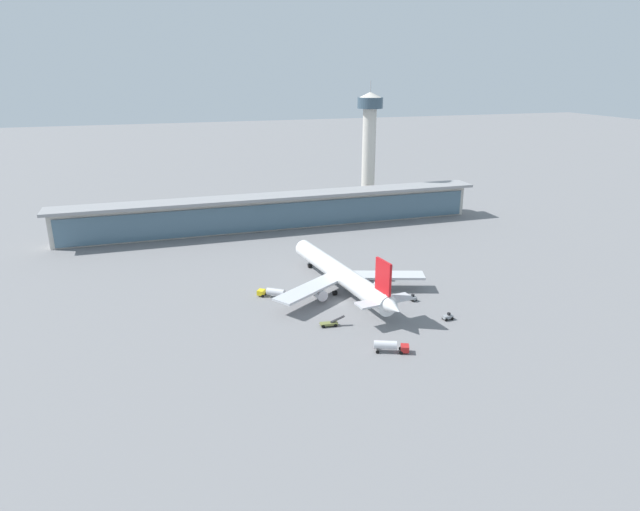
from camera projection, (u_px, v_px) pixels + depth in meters
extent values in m
plane|color=slate|center=(341.00, 303.00, 162.86)|extent=(1200.00, 1200.00, 0.00)
cylinder|color=white|center=(340.00, 273.00, 170.52)|extent=(13.89, 56.46, 5.93)
cone|color=white|center=(301.00, 246.00, 196.50)|extent=(6.51, 6.11, 5.81)
cone|color=white|center=(393.00, 307.00, 144.60)|extent=(6.21, 7.21, 5.33)
cube|color=black|center=(304.00, 246.00, 193.27)|extent=(4.75, 3.06, 0.72)
cube|color=#B7BABF|center=(310.00, 289.00, 161.23)|extent=(24.80, 19.77, 0.72)
cube|color=#B7BABF|center=(383.00, 275.00, 171.69)|extent=(26.32, 14.03, 0.72)
cylinder|color=silver|center=(320.00, 294.00, 162.64)|extent=(3.85, 4.71, 3.27)
cylinder|color=silver|center=(376.00, 283.00, 170.58)|extent=(3.85, 4.71, 3.27)
cube|color=red|center=(383.00, 277.00, 146.72)|extent=(1.73, 7.18, 9.19)
cube|color=#B7BABF|center=(384.00, 301.00, 148.02)|extent=(16.82, 6.78, 0.51)
cylinder|color=black|center=(335.00, 293.00, 168.16)|extent=(1.42, 1.59, 1.43)
cylinder|color=black|center=(353.00, 289.00, 170.84)|extent=(1.42, 1.59, 1.43)
cylinder|color=black|center=(310.00, 266.00, 191.28)|extent=(1.42, 1.59, 1.43)
cube|color=yellow|center=(261.00, 292.00, 167.37)|extent=(3.02, 3.12, 1.50)
cylinder|color=silver|center=(276.00, 292.00, 165.73)|extent=(5.78, 4.96, 2.10)
cylinder|color=black|center=(263.00, 296.00, 166.34)|extent=(0.90, 0.75, 0.90)
cylinder|color=black|center=(266.00, 294.00, 168.32)|extent=(0.90, 0.75, 0.90)
cylinder|color=black|center=(280.00, 299.00, 164.66)|extent=(0.90, 0.75, 0.90)
cylinder|color=black|center=(283.00, 296.00, 166.65)|extent=(0.90, 0.75, 0.90)
cube|color=gray|center=(448.00, 317.00, 151.54)|extent=(2.94, 1.77, 0.90)
cube|color=black|center=(449.00, 314.00, 151.39)|extent=(0.77, 0.77, 0.70)
cylinder|color=black|center=(446.00, 320.00, 150.70)|extent=(0.92, 0.37, 0.90)
cylinder|color=black|center=(443.00, 318.00, 151.94)|extent=(0.92, 0.37, 0.90)
cylinder|color=black|center=(452.00, 319.00, 151.43)|extent=(0.92, 0.37, 0.90)
cylinder|color=black|center=(449.00, 317.00, 152.67)|extent=(0.92, 0.37, 0.90)
cube|color=olive|center=(329.00, 324.00, 147.75)|extent=(4.95, 2.26, 0.60)
cube|color=black|center=(338.00, 319.00, 147.87)|extent=(4.02, 1.28, 1.72)
cylinder|color=black|center=(334.00, 323.00, 148.94)|extent=(0.92, 0.37, 0.90)
cylinder|color=black|center=(336.00, 325.00, 147.41)|extent=(0.92, 0.37, 0.90)
cylinder|color=black|center=(322.00, 324.00, 148.29)|extent=(0.92, 0.37, 0.90)
cylinder|color=black|center=(323.00, 327.00, 146.75)|extent=(0.92, 0.37, 0.90)
cube|color=olive|center=(386.00, 277.00, 179.96)|extent=(3.10, 2.99, 1.50)
cylinder|color=silver|center=(389.00, 270.00, 184.09)|extent=(4.84, 5.83, 2.10)
cylinder|color=black|center=(390.00, 278.00, 180.77)|extent=(0.73, 0.91, 0.90)
cylinder|color=black|center=(383.00, 277.00, 181.35)|extent=(0.73, 0.91, 0.90)
cylinder|color=black|center=(393.00, 272.00, 185.96)|extent=(0.73, 0.91, 0.90)
cylinder|color=black|center=(386.00, 272.00, 186.53)|extent=(0.73, 0.91, 0.90)
cube|color=#B21E1E|center=(405.00, 348.00, 133.87)|extent=(2.76, 2.98, 1.50)
cylinder|color=silver|center=(385.00, 345.00, 134.01)|extent=(5.98, 4.06, 2.10)
cylinder|color=black|center=(401.00, 349.00, 135.23)|extent=(0.94, 0.60, 0.90)
cylinder|color=black|center=(401.00, 353.00, 133.14)|extent=(0.94, 0.60, 0.90)
cylinder|color=black|center=(377.00, 348.00, 135.67)|extent=(0.94, 0.60, 0.90)
cylinder|color=black|center=(378.00, 352.00, 133.59)|extent=(0.94, 0.60, 0.90)
cube|color=gray|center=(412.00, 298.00, 164.24)|extent=(2.46, 3.16, 0.90)
cube|color=black|center=(413.00, 295.00, 163.77)|extent=(0.91, 0.91, 0.70)
cylinder|color=black|center=(408.00, 298.00, 164.67)|extent=(0.60, 0.94, 0.90)
cylinder|color=black|center=(411.00, 297.00, 165.53)|extent=(0.60, 0.94, 0.90)
cylinder|color=black|center=(413.00, 301.00, 163.25)|extent=(0.60, 0.94, 0.90)
cylinder|color=black|center=(416.00, 299.00, 164.11)|extent=(0.60, 0.94, 0.90)
cube|color=beige|center=(276.00, 213.00, 236.85)|extent=(180.00, 8.00, 14.00)
cube|color=slate|center=(278.00, 217.00, 233.20)|extent=(176.40, 0.50, 11.20)
cube|color=gray|center=(277.00, 196.00, 232.58)|extent=(183.60, 12.80, 1.20)
cylinder|color=beige|center=(369.00, 160.00, 263.98)|extent=(6.40, 6.40, 48.51)
cylinder|color=#384C5B|center=(370.00, 103.00, 255.30)|extent=(12.00, 12.00, 5.00)
cone|color=beige|center=(370.00, 95.00, 254.10)|extent=(10.20, 10.20, 2.40)
cylinder|color=#99999E|center=(371.00, 86.00, 252.90)|extent=(0.36, 0.36, 5.00)
cone|color=orange|center=(334.00, 322.00, 149.73)|extent=(0.44, 0.44, 0.70)
cube|color=black|center=(334.00, 323.00, 149.84)|extent=(0.62, 0.62, 0.04)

